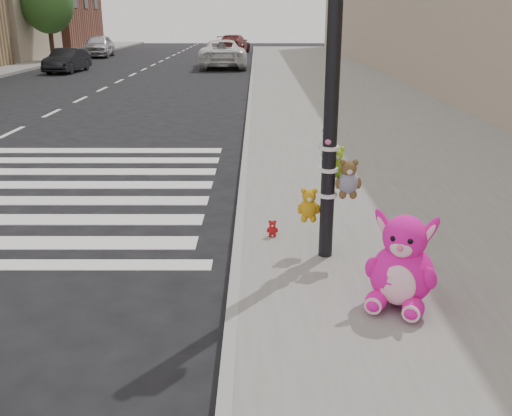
# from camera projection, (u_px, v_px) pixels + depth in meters

# --- Properties ---
(ground) EXTENTS (120.00, 120.00, 0.00)m
(ground) POSITION_uv_depth(u_px,v_px,m) (58.00, 349.00, 5.12)
(ground) COLOR black
(ground) RESTS_ON ground
(sidewalk_near) EXTENTS (7.00, 80.00, 0.14)m
(sidewalk_near) POSITION_uv_depth(u_px,v_px,m) (382.00, 130.00, 14.56)
(sidewalk_near) COLOR slate
(sidewalk_near) RESTS_ON ground
(curb_edge) EXTENTS (0.12, 80.00, 0.15)m
(curb_edge) POSITION_uv_depth(u_px,v_px,m) (248.00, 130.00, 14.57)
(curb_edge) COLOR gray
(curb_edge) RESTS_ON ground
(signal_pole) EXTENTS (0.71, 0.50, 4.00)m
(signal_pole) POSITION_uv_depth(u_px,v_px,m) (332.00, 121.00, 6.28)
(signal_pole) COLOR black
(signal_pole) RESTS_ON sidewalk_near
(tree_far_c) EXTENTS (3.20, 3.20, 5.44)m
(tree_far_c) POSITION_uv_depth(u_px,v_px,m) (47.00, 2.00, 35.23)
(tree_far_c) COLOR #382619
(tree_far_c) RESTS_ON sidewalk_far
(pink_bunny) EXTENTS (0.83, 0.89, 0.98)m
(pink_bunny) POSITION_uv_depth(u_px,v_px,m) (402.00, 268.00, 5.49)
(pink_bunny) COLOR #F214A3
(pink_bunny) RESTS_ON sidewalk_near
(red_teddy) EXTENTS (0.15, 0.11, 0.22)m
(red_teddy) POSITION_uv_depth(u_px,v_px,m) (272.00, 228.00, 7.31)
(red_teddy) COLOR #AD1114
(red_teddy) RESTS_ON sidewalk_near
(car_dark_far) EXTENTS (1.58, 3.80, 1.22)m
(car_dark_far) POSITION_uv_depth(u_px,v_px,m) (67.00, 60.00, 29.87)
(car_dark_far) COLOR black
(car_dark_far) RESTS_ON ground
(car_white_near) EXTENTS (2.95, 5.77, 1.56)m
(car_white_near) POSITION_uv_depth(u_px,v_px,m) (222.00, 54.00, 32.45)
(car_white_near) COLOR silver
(car_white_near) RESTS_ON ground
(car_maroon_near) EXTENTS (2.66, 5.17, 1.44)m
(car_maroon_near) POSITION_uv_depth(u_px,v_px,m) (234.00, 44.00, 44.79)
(car_maroon_near) COLOR maroon
(car_maroon_near) RESTS_ON ground
(car_silver_deep) EXTENTS (2.22, 4.70, 1.56)m
(car_silver_deep) POSITION_uv_depth(u_px,v_px,m) (99.00, 46.00, 41.02)
(car_silver_deep) COLOR silver
(car_silver_deep) RESTS_ON ground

